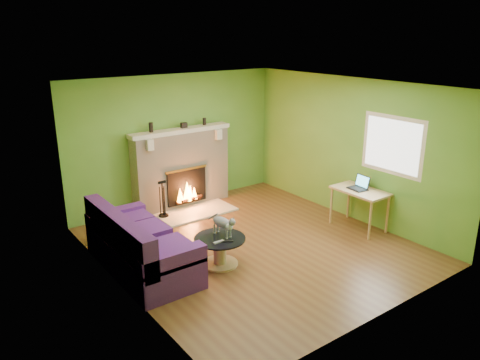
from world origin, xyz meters
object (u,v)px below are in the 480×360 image
object	(u,v)px
cat	(222,225)
sofa	(138,247)
desk	(360,195)
coffee_table	(220,249)

from	to	relation	value
cat	sofa	bearing A→B (deg)	147.52
desk	sofa	bearing A→B (deg)	166.69
sofa	cat	distance (m)	1.27
desk	coffee_table	bearing A→B (deg)	173.21
coffee_table	desk	bearing A→B (deg)	-6.79
sofa	desk	bearing A→B (deg)	-13.31
cat	coffee_table	bearing A→B (deg)	-155.68
sofa	desk	xyz separation A→B (m)	(3.81, -0.90, 0.27)
coffee_table	desk	size ratio (longest dim) A/B	0.80
sofa	coffee_table	distance (m)	1.20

